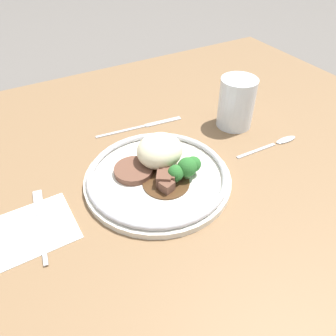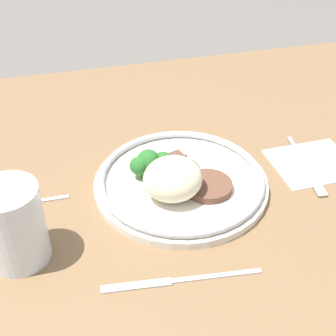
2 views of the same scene
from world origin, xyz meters
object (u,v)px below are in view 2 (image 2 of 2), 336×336
object	(u,v)px
knife	(176,281)
fork	(308,170)
juice_glass	(14,228)
plate	(178,179)

from	to	relation	value
knife	fork	bearing A→B (deg)	-142.71
juice_glass	fork	size ratio (longest dim) A/B	0.69
plate	knife	distance (m)	0.19
plate	knife	bearing A→B (deg)	73.71
fork	knife	size ratio (longest dim) A/B	0.80
fork	knife	world-z (taller)	fork
juice_glass	fork	distance (m)	0.48
knife	juice_glass	bearing A→B (deg)	-20.46
juice_glass	fork	bearing A→B (deg)	-171.36
plate	knife	world-z (taller)	plate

